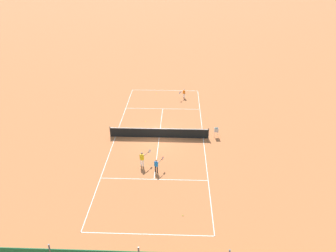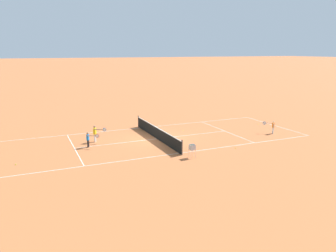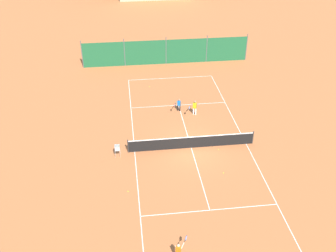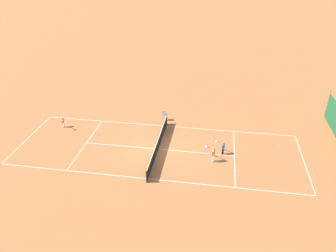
% 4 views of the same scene
% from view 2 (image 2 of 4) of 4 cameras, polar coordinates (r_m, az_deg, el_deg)
% --- Properties ---
extents(ground_plane, '(600.00, 600.00, 0.00)m').
position_cam_2_polar(ground_plane, '(26.11, -1.96, -2.24)').
color(ground_plane, '#BC6638').
extents(court_line_markings, '(8.25, 23.85, 0.01)m').
position_cam_2_polar(court_line_markings, '(26.11, -1.96, -2.24)').
color(court_line_markings, white).
rests_on(court_line_markings, ground).
extents(tennis_net, '(9.18, 0.08, 1.06)m').
position_cam_2_polar(tennis_net, '(25.98, -1.97, -1.18)').
color(tennis_net, '#2D2D2D').
rests_on(tennis_net, ground).
extents(player_far_service, '(0.84, 0.91, 1.30)m').
position_cam_2_polar(player_far_service, '(25.64, -12.53, -1.09)').
color(player_far_service, white).
rests_on(player_far_service, ground).
extents(player_near_baseline, '(0.73, 0.80, 1.08)m').
position_cam_2_polar(player_near_baseline, '(28.99, 17.73, -0.02)').
color(player_near_baseline, white).
rests_on(player_near_baseline, ground).
extents(player_near_service, '(0.72, 0.85, 1.13)m').
position_cam_2_polar(player_near_service, '(24.39, -13.67, -2.10)').
color(player_near_service, black).
rests_on(player_near_service, ground).
extents(tennis_ball_far_corner, '(0.07, 0.07, 0.07)m').
position_cam_2_polar(tennis_ball_far_corner, '(24.05, 11.68, -3.78)').
color(tennis_ball_far_corner, '#CCE033').
rests_on(tennis_ball_far_corner, ground).
extents(tennis_ball_near_corner, '(0.07, 0.07, 0.07)m').
position_cam_2_polar(tennis_ball_near_corner, '(32.33, 15.43, 0.34)').
color(tennis_ball_near_corner, '#CCE033').
rests_on(tennis_ball_near_corner, ground).
extents(tennis_ball_alley_right, '(0.07, 0.07, 0.07)m').
position_cam_2_polar(tennis_ball_alley_right, '(28.00, -2.42, -1.12)').
color(tennis_ball_alley_right, '#CCE033').
rests_on(tennis_ball_alley_right, ground).
extents(tennis_ball_service_box, '(0.07, 0.07, 0.07)m').
position_cam_2_polar(tennis_ball_service_box, '(28.78, 2.66, -0.74)').
color(tennis_ball_service_box, '#CCE033').
rests_on(tennis_ball_service_box, ground).
extents(tennis_ball_by_net_left, '(0.07, 0.07, 0.07)m').
position_cam_2_polar(tennis_ball_by_net_left, '(22.33, -25.00, -6.08)').
color(tennis_ball_by_net_left, '#CCE033').
rests_on(tennis_ball_by_net_left, ground).
extents(ball_hopper, '(0.36, 0.36, 0.89)m').
position_cam_2_polar(ball_hopper, '(21.46, 4.18, -3.84)').
color(ball_hopper, '#B7B7BC').
rests_on(ball_hopper, ground).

